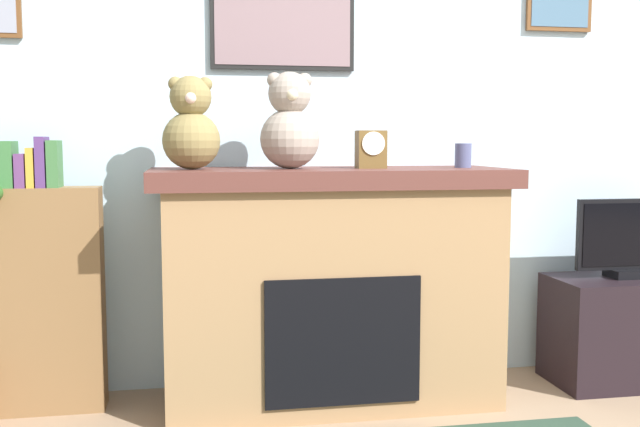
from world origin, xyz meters
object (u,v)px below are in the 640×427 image
object	(u,v)px
candle_jar	(463,156)
teddy_bear_cream	(191,128)
television	(631,240)
mantel_clock	(371,149)
tv_stand	(626,330)
teddy_bear_brown	(290,125)
fireplace	(330,284)
bookshelf	(43,290)

from	to	relation	value
candle_jar	teddy_bear_cream	size ratio (longest dim) A/B	0.28
television	mantel_clock	size ratio (longest dim) A/B	3.32
tv_stand	teddy_bear_brown	size ratio (longest dim) A/B	1.77
candle_jar	fireplace	bearing A→B (deg)	178.33
teddy_bear_brown	bookshelf	bearing A→B (deg)	174.27
fireplace	bookshelf	xyz separation A→B (m)	(-1.24, 0.09, 0.00)
teddy_bear_brown	teddy_bear_cream	bearing A→B (deg)	180.00
fireplace	teddy_bear_brown	bearing A→B (deg)	-174.29
tv_stand	mantel_clock	xyz separation A→B (m)	(-1.29, -0.01, 0.88)
tv_stand	candle_jar	bearing A→B (deg)	-179.60
tv_stand	mantel_clock	bearing A→B (deg)	-179.67
fireplace	mantel_clock	bearing A→B (deg)	-6.15
bookshelf	fireplace	bearing A→B (deg)	-4.05
fireplace	mantel_clock	xyz separation A→B (m)	(0.18, -0.02, 0.60)
candle_jar	mantel_clock	size ratio (longest dim) A/B	0.66
television	candle_jar	distance (m)	0.95
mantel_clock	teddy_bear_cream	distance (m)	0.79
fireplace	bookshelf	world-z (taller)	bookshelf
candle_jar	teddy_bear_cream	distance (m)	1.22
candle_jar	bookshelf	bearing A→B (deg)	176.73
bookshelf	tv_stand	size ratio (longest dim) A/B	1.61
fireplace	tv_stand	xyz separation A→B (m)	(1.47, -0.01, -0.27)
bookshelf	mantel_clock	size ratio (longest dim) A/B	7.14
television	candle_jar	xyz separation A→B (m)	(-0.86, -0.00, 0.41)
fireplace	mantel_clock	world-z (taller)	mantel_clock
bookshelf	teddy_bear_cream	bearing A→B (deg)	-9.42
television	mantel_clock	bearing A→B (deg)	-179.73
candle_jar	teddy_bear_brown	xyz separation A→B (m)	(-0.79, -0.00, 0.13)
television	fireplace	bearing A→B (deg)	179.48
fireplace	television	bearing A→B (deg)	-0.52
teddy_bear_cream	tv_stand	bearing A→B (deg)	0.18
television	teddy_bear_brown	xyz separation A→B (m)	(-1.65, -0.01, 0.54)
television	candle_jar	world-z (taller)	candle_jar
tv_stand	bookshelf	bearing A→B (deg)	177.89
teddy_bear_cream	television	bearing A→B (deg)	0.14
fireplace	tv_stand	size ratio (longest dim) A/B	2.13
bookshelf	teddy_bear_brown	bearing A→B (deg)	-5.73
fireplace	candle_jar	distance (m)	0.84
teddy_bear_brown	fireplace	bearing A→B (deg)	5.71
tv_stand	fireplace	bearing A→B (deg)	179.54
bookshelf	teddy_bear_brown	xyz separation A→B (m)	(1.06, -0.11, 0.71)
television	mantel_clock	xyz separation A→B (m)	(-1.29, -0.01, 0.44)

